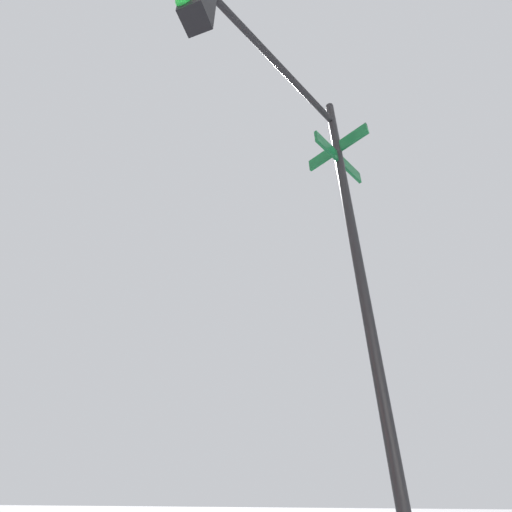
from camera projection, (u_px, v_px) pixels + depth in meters
traffic_signal_near at (291, 144)px, 4.19m from camera, size 1.73×3.04×6.47m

